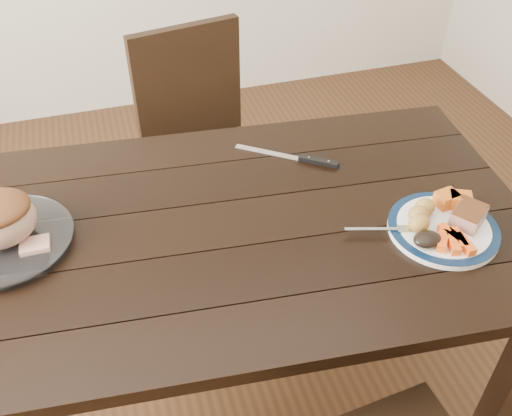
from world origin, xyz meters
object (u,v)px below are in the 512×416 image
object	(u,v)px
chair_far	(203,139)
dinner_plate	(443,229)
fork	(385,230)
pork_slice	(468,216)
carving_knife	(306,159)
dining_table	(225,249)
serving_platter	(5,242)

from	to	relation	value
chair_far	dinner_plate	bearing A→B (deg)	103.85
dinner_plate	fork	world-z (taller)	fork
fork	pork_slice	bearing A→B (deg)	7.07
chair_far	carving_knife	bearing A→B (deg)	99.75
chair_far	carving_knife	distance (m)	0.62
dining_table	chair_far	distance (m)	0.75
pork_slice	serving_platter	bearing A→B (deg)	166.07
pork_slice	fork	distance (m)	0.21
carving_knife	pork_slice	bearing A→B (deg)	-17.33
pork_slice	carving_knife	size ratio (longest dim) A/B	0.32
chair_far	dinner_plate	xyz separation A→B (m)	(0.43, -0.93, 0.23)
chair_far	fork	xyz separation A→B (m)	(0.28, -0.90, 0.25)
dining_table	fork	distance (m)	0.42
dinner_plate	fork	distance (m)	0.15
dining_table	fork	xyz separation A→B (m)	(0.38, -0.16, 0.11)
fork	serving_platter	bearing A→B (deg)	-178.45
dining_table	carving_knife	xyz separation A→B (m)	(0.30, 0.20, 0.10)
dining_table	fork	bearing A→B (deg)	-22.98
dining_table	dinner_plate	size ratio (longest dim) A/B	6.04
serving_platter	fork	world-z (taller)	fork
fork	dinner_plate	bearing A→B (deg)	5.15
chair_far	fork	size ratio (longest dim) A/B	5.30
serving_platter	carving_knife	distance (m)	0.85
dinner_plate	carving_knife	size ratio (longest dim) A/B	1.03
dinner_plate	pork_slice	distance (m)	0.07
carving_knife	fork	bearing A→B (deg)	-41.25
chair_far	carving_knife	world-z (taller)	chair_far
chair_far	serving_platter	world-z (taller)	chair_far
pork_slice	dining_table	bearing A→B (deg)	161.65
serving_platter	pork_slice	size ratio (longest dim) A/B	3.74
fork	dining_table	bearing A→B (deg)	173.51
fork	carving_knife	world-z (taller)	fork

